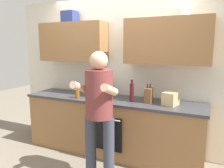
{
  "coord_description": "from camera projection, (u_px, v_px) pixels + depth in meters",
  "views": [
    {
      "loc": [
        1.4,
        -3.01,
        1.7
      ],
      "look_at": [
        0.06,
        -0.1,
        1.15
      ],
      "focal_mm": 35.1,
      "sensor_mm": 36.0,
      "label": 1
    }
  ],
  "objects": [
    {
      "name": "bottle_juice",
      "position": [
        88.0,
        87.0,
        3.65
      ],
      "size": [
        0.05,
        0.05,
        0.32
      ],
      "color": "orange",
      "rests_on": "counter"
    },
    {
      "name": "bottle_soy",
      "position": [
        106.0,
        88.0,
        3.67
      ],
      "size": [
        0.07,
        0.07,
        0.25
      ],
      "color": "black",
      "rests_on": "counter"
    },
    {
      "name": "grocery_bag_produce",
      "position": [
        103.0,
        93.0,
        3.46
      ],
      "size": [
        0.29,
        0.24,
        0.15
      ],
      "primitive_type": "cube",
      "rotation": [
        0.0,
        0.0,
        0.27
      ],
      "color": "silver",
      "rests_on": "counter"
    },
    {
      "name": "grocery_bag_bread",
      "position": [
        170.0,
        99.0,
        3.01
      ],
      "size": [
        0.23,
        0.24,
        0.18
      ],
      "primitive_type": "cube",
      "rotation": [
        0.0,
        0.0,
        -0.28
      ],
      "color": "tan",
      "rests_on": "counter"
    },
    {
      "name": "cup_ceramic",
      "position": [
        110.0,
        97.0,
        3.27
      ],
      "size": [
        0.08,
        0.08,
        0.11
      ],
      "primitive_type": "cylinder",
      "color": "#BF4C47",
      "rests_on": "counter"
    },
    {
      "name": "ground_plane",
      "position": [
        111.0,
        152.0,
        3.56
      ],
      "size": [
        12.0,
        12.0,
        0.0
      ],
      "primitive_type": "plane",
      "color": "#756B5B"
    },
    {
      "name": "back_wall_unit",
      "position": [
        118.0,
        59.0,
        3.55
      ],
      "size": [
        4.0,
        0.38,
        2.5
      ],
      "color": "silver",
      "rests_on": "ground"
    },
    {
      "name": "bottle_wine",
      "position": [
        132.0,
        92.0,
        3.2
      ],
      "size": [
        0.06,
        0.06,
        0.33
      ],
      "color": "#471419",
      "rests_on": "counter"
    },
    {
      "name": "knife_block",
      "position": [
        149.0,
        95.0,
        3.14
      ],
      "size": [
        0.1,
        0.14,
        0.27
      ],
      "color": "brown",
      "rests_on": "counter"
    },
    {
      "name": "bottle_water",
      "position": [
        89.0,
        89.0,
        3.51
      ],
      "size": [
        0.08,
        0.08,
        0.3
      ],
      "color": "silver",
      "rests_on": "counter"
    },
    {
      "name": "person_standing",
      "position": [
        99.0,
        107.0,
        2.69
      ],
      "size": [
        0.49,
        0.45,
        1.65
      ],
      "color": "#383D4C",
      "rests_on": "ground"
    },
    {
      "name": "bottle_syrup",
      "position": [
        77.0,
        93.0,
        3.43
      ],
      "size": [
        0.07,
        0.07,
        0.2
      ],
      "color": "#8C4C14",
      "rests_on": "counter"
    },
    {
      "name": "counter",
      "position": [
        111.0,
        126.0,
        3.49
      ],
      "size": [
        2.84,
        0.67,
        0.9
      ],
      "color": "olive",
      "rests_on": "ground"
    }
  ]
}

